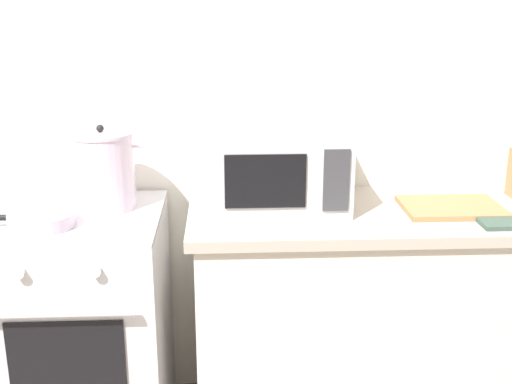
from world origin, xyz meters
TOP-DOWN VIEW (x-y plane):
  - back_wall at (0.30, 0.97)m, footprint 4.40×0.10m
  - lower_cabinet_right at (0.90, 0.62)m, footprint 1.64×0.56m
  - countertop_right at (0.90, 0.62)m, footprint 1.70×0.60m
  - stove at (-0.35, 0.60)m, footprint 0.60×0.64m
  - stock_pot at (-0.26, 0.69)m, footprint 0.32×0.24m
  - frying_pan at (-0.45, 0.49)m, footprint 0.42×0.22m
  - microwave at (0.38, 0.68)m, footprint 0.50×0.37m
  - cutting_board at (1.02, 0.60)m, footprint 0.36×0.26m
  - oven_mitt at (1.15, 0.44)m, footprint 0.18×0.14m

SIDE VIEW (x-z plane):
  - lower_cabinet_right at x=0.90m, z-range 0.00..0.88m
  - stove at x=-0.35m, z-range 0.00..0.92m
  - countertop_right at x=0.90m, z-range 0.88..0.92m
  - oven_mitt at x=1.15m, z-range 0.92..0.94m
  - cutting_board at x=1.02m, z-range 0.92..0.94m
  - frying_pan at x=-0.45m, z-range 0.92..0.97m
  - stock_pot at x=-0.26m, z-range 0.91..1.22m
  - microwave at x=0.38m, z-range 0.92..1.22m
  - back_wall at x=0.30m, z-range 0.00..2.50m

